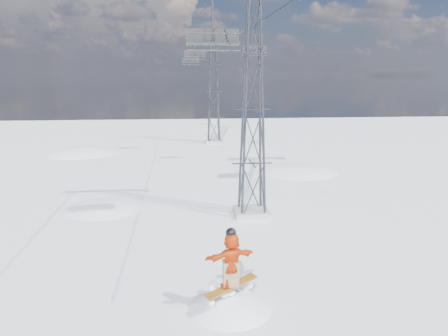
{
  "coord_description": "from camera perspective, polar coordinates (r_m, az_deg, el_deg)",
  "views": [
    {
      "loc": [
        -2.83,
        -13.52,
        7.13
      ],
      "look_at": [
        -1.08,
        3.67,
        3.46
      ],
      "focal_mm": 35.0,
      "sensor_mm": 36.0,
      "label": 1
    }
  ],
  "objects": [
    {
      "name": "snow_terrain",
      "position": [
        38.62,
        -8.35,
        -13.81
      ],
      "size": [
        39.0,
        37.0,
        22.0
      ],
      "color": "white",
      "rests_on": "ground"
    },
    {
      "name": "lift_tower_far",
      "position": [
        46.69,
        -1.37,
        9.93
      ],
      "size": [
        5.2,
        1.8,
        11.43
      ],
      "color": "#999999",
      "rests_on": "ground"
    },
    {
      "name": "lift_tower_near",
      "position": [
        21.89,
        3.79,
        7.6
      ],
      "size": [
        5.2,
        1.8,
        11.43
      ],
      "color": "#999999",
      "rests_on": "ground"
    },
    {
      "name": "haul_cables",
      "position": [
        33.43,
        0.49,
        18.36
      ],
      "size": [
        4.46,
        51.0,
        0.06
      ],
      "color": "black",
      "rests_on": "ground"
    },
    {
      "name": "lift_chair_near",
      "position": [
        18.82,
        -1.49,
        16.6
      ],
      "size": [
        2.22,
        0.64,
        2.75
      ],
      "color": "black",
      "rests_on": "ground"
    },
    {
      "name": "lift_chair_mid",
      "position": [
        34.53,
        4.06,
        15.13
      ],
      "size": [
        1.81,
        0.52,
        2.25
      ],
      "color": "black",
      "rests_on": "ground"
    },
    {
      "name": "lift_chair_extra",
      "position": [
        53.12,
        -4.39,
        13.8
      ],
      "size": [
        2.01,
        0.58,
        2.49
      ],
      "color": "black",
      "rests_on": "ground"
    },
    {
      "name": "lift_chair_far",
      "position": [
        39.74,
        -3.87,
        14.6
      ],
      "size": [
        1.9,
        0.54,
        2.35
      ],
      "color": "black",
      "rests_on": "ground"
    },
    {
      "name": "ground",
      "position": [
        15.54,
        5.54,
        -15.38
      ],
      "size": [
        120.0,
        120.0,
        0.0
      ],
      "primitive_type": "plane",
      "color": "white",
      "rests_on": "ground"
    }
  ]
}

